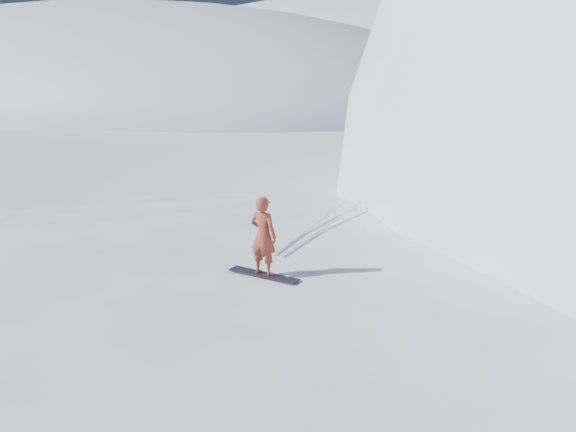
# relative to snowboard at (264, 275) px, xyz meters

# --- Properties ---
(ground) EXTENTS (400.00, 400.00, 0.00)m
(ground) POSITION_rel_snowboard_xyz_m (0.11, -1.51, -2.41)
(ground) COLOR white
(ground) RESTS_ON ground
(near_ridge) EXTENTS (36.00, 28.00, 4.80)m
(near_ridge) POSITION_rel_snowboard_xyz_m (1.11, 1.49, -2.41)
(near_ridge) COLOR white
(near_ridge) RESTS_ON ground
(far_ridge_a) EXTENTS (120.00, 70.00, 28.00)m
(far_ridge_a) POSITION_rel_snowboard_xyz_m (-69.89, 58.49, -2.41)
(far_ridge_a) COLOR white
(far_ridge_a) RESTS_ON ground
(far_ridge_c) EXTENTS (140.00, 90.00, 36.00)m
(far_ridge_c) POSITION_rel_snowboard_xyz_m (-39.89, 108.49, -2.41)
(far_ridge_c) COLOR white
(far_ridge_c) RESTS_ON ground
(wind_bumps) EXTENTS (16.00, 14.40, 1.00)m
(wind_bumps) POSITION_rel_snowboard_xyz_m (-0.45, 0.61, -2.41)
(wind_bumps) COLOR white
(wind_bumps) RESTS_ON ground
(snowboard) EXTENTS (1.68, 0.32, 0.03)m
(snowboard) POSITION_rel_snowboard_xyz_m (0.00, 0.00, 0.00)
(snowboard) COLOR black
(snowboard) RESTS_ON near_ridge
(snowboarder) EXTENTS (0.63, 0.41, 1.72)m
(snowboarder) POSITION_rel_snowboard_xyz_m (0.00, 0.00, 0.87)
(snowboarder) COLOR maroon
(snowboarder) RESTS_ON snowboard
(vapor_plume) EXTENTS (11.27, 9.01, 7.89)m
(vapor_plume) POSITION_rel_snowboard_xyz_m (-65.49, 41.32, -2.41)
(vapor_plume) COLOR white
(vapor_plume) RESTS_ON ground
(board_tracks) EXTENTS (1.38, 5.95, 0.04)m
(board_tracks) POSITION_rel_snowboard_xyz_m (-0.91, 4.25, 0.01)
(board_tracks) COLOR silver
(board_tracks) RESTS_ON ground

